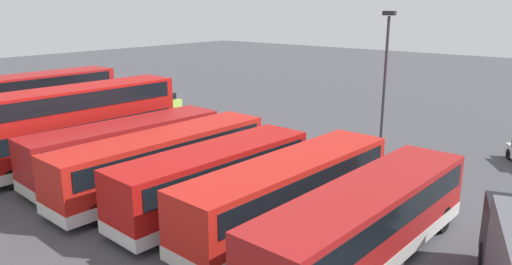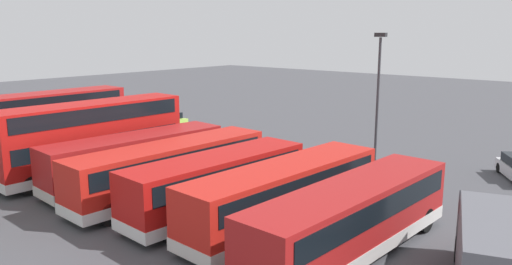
{
  "view_description": "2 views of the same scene",
  "coord_description": "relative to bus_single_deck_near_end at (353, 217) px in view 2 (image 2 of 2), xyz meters",
  "views": [
    {
      "loc": [
        -19.53,
        24.81,
        9.02
      ],
      "look_at": [
        -1.41,
        2.87,
        1.48
      ],
      "focal_mm": 33.74,
      "sensor_mm": 36.0,
      "label": 1
    },
    {
      "loc": [
        -21.81,
        26.88,
        8.82
      ],
      "look_at": [
        0.16,
        1.2,
        1.95
      ],
      "focal_mm": 35.04,
      "sensor_mm": 36.0,
      "label": 2
    }
  ],
  "objects": [
    {
      "name": "ground_plane",
      "position": [
        12.61,
        -10.27,
        -1.62
      ],
      "size": [
        140.0,
        140.0,
        0.0
      ],
      "primitive_type": "plane",
      "color": "#47474C"
    },
    {
      "name": "bus_single_deck_near_end",
      "position": [
        0.0,
        0.0,
        0.0
      ],
      "size": [
        2.98,
        11.68,
        2.95
      ],
      "color": "#A51919",
      "rests_on": "ground"
    },
    {
      "name": "bus_single_deck_second",
      "position": [
        3.83,
        -0.62,
        -0.0
      ],
      "size": [
        3.13,
        11.42,
        2.95
      ],
      "color": "red",
      "rests_on": "ground"
    },
    {
      "name": "bus_single_deck_third",
      "position": [
        7.33,
        0.19,
        -0.0
      ],
      "size": [
        3.14,
        10.22,
        2.95
      ],
      "color": "#B71411",
      "rests_on": "ground"
    },
    {
      "name": "bus_single_deck_fourth",
      "position": [
        11.04,
        -0.04,
        0.0
      ],
      "size": [
        3.05,
        11.88,
        2.95
      ],
      "color": "red",
      "rests_on": "ground"
    },
    {
      "name": "bus_single_deck_fifth",
      "position": [
        14.32,
        -0.17,
        -0.0
      ],
      "size": [
        3.36,
        11.13,
        2.95
      ],
      "color": "#A51919",
      "rests_on": "ground"
    },
    {
      "name": "bus_double_decker_sixth",
      "position": [
        18.05,
        0.29,
        0.83
      ],
      "size": [
        3.05,
        11.8,
        4.55
      ],
      "color": "#B71411",
      "rests_on": "ground"
    },
    {
      "name": "bus_single_deck_seventh",
      "position": [
        21.73,
        -0.16,
        -0.0
      ],
      "size": [
        2.77,
        10.5,
        2.95
      ],
      "color": "red",
      "rests_on": "ground"
    },
    {
      "name": "bus_double_decker_far_end",
      "position": [
        25.03,
        -0.4,
        0.83
      ],
      "size": [
        2.76,
        11.38,
        4.55
      ],
      "color": "#A51919",
      "rests_on": "ground"
    },
    {
      "name": "box_truck_blue",
      "position": [
        -5.45,
        0.14,
        0.08
      ],
      "size": [
        4.8,
        7.91,
        3.2
      ],
      "color": "#595960",
      "rests_on": "ground"
    },
    {
      "name": "car_small_green",
      "position": [
        26.94,
        -12.74,
        -0.92
      ],
      "size": [
        4.14,
        2.37,
        1.43
      ],
      "color": "#A5D14C",
      "rests_on": "ground"
    },
    {
      "name": "lamp_post_tall",
      "position": [
        4.6,
        -10.77,
        3.44
      ],
      "size": [
        0.7,
        0.3,
        8.73
      ],
      "color": "#38383D",
      "rests_on": "ground"
    }
  ]
}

